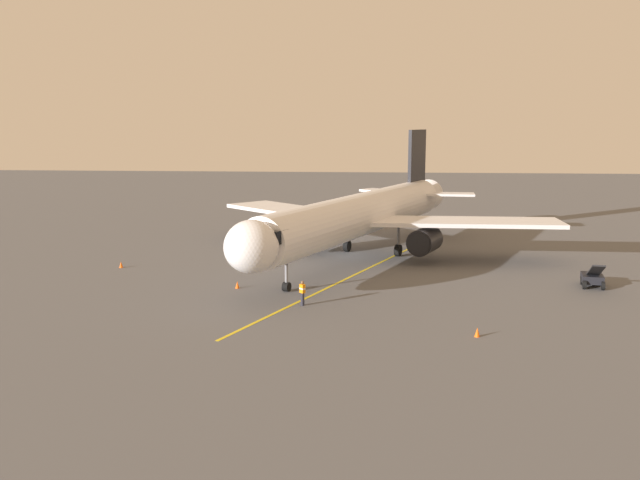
{
  "coord_description": "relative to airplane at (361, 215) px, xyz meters",
  "views": [
    {
      "loc": [
        -2.09,
        63.56,
        12.28
      ],
      "look_at": [
        2.48,
        9.09,
        3.0
      ],
      "focal_mm": 39.0,
      "sensor_mm": 36.0,
      "label": 1
    }
  ],
  "objects": [
    {
      "name": "safety_cone_nose_left",
      "position": [
        20.33,
        5.64,
        -3.73
      ],
      "size": [
        0.32,
        0.32,
        0.55
      ],
      "primitive_type": "cone",
      "color": "#F2590F",
      "rests_on": "ground"
    },
    {
      "name": "safety_cone_nose_right",
      "position": [
        -7.34,
        22.77,
        -3.73
      ],
      "size": [
        0.32,
        0.32,
        0.55
      ],
      "primitive_type": "cone",
      "color": "#F2590F",
      "rests_on": "ground"
    },
    {
      "name": "ground_plane",
      "position": [
        0.6,
        -1.4,
        -4.0
      ],
      "size": [
        220.0,
        220.0,
        0.0
      ],
      "primitive_type": "plane",
      "color": "#565659"
    },
    {
      "name": "airplane",
      "position": [
        0.0,
        0.0,
        0.0
      ],
      "size": [
        32.31,
        38.62,
        11.5
      ],
      "color": "white",
      "rests_on": "ground"
    },
    {
      "name": "safety_cone_wing_port",
      "position": [
        8.92,
        12.18,
        -3.73
      ],
      "size": [
        0.32,
        0.32,
        0.55
      ],
      "primitive_type": "cone",
      "color": "#F2590F",
      "rests_on": "ground"
    },
    {
      "name": "apron_lead_in_line",
      "position": [
        0.1,
        6.26,
        -4.0
      ],
      "size": [
        15.1,
        37.22,
        0.01
      ],
      "primitive_type": "cube",
      "rotation": [
        0.0,
        0.0,
        -0.38
      ],
      "color": "yellow",
      "rests_on": "ground"
    },
    {
      "name": "ground_crew_wing_walker",
      "position": [
        9.02,
        -2.51,
        -3.12
      ],
      "size": [
        0.36,
        0.46,
        1.71
      ],
      "color": "#23232D",
      "rests_on": "ground"
    },
    {
      "name": "belt_loader_near_nose",
      "position": [
        -17.73,
        9.5,
        -3.29
      ],
      "size": [
        1.97,
        4.72,
        2.32
      ],
      "color": "black",
      "rests_on": "ground"
    },
    {
      "name": "ground_crew_marshaller",
      "position": [
        3.52,
        16.67,
        -3.12
      ],
      "size": [
        0.45,
        0.46,
        1.71
      ],
      "color": "#23232D",
      "rests_on": "ground"
    }
  ]
}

